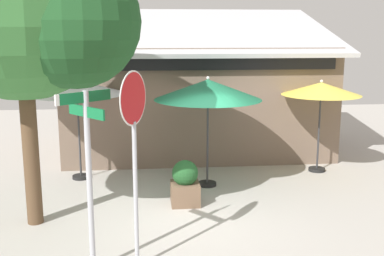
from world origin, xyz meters
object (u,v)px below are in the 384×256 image
street_sign_post (88,162)px  stop_sign (134,131)px  patio_umbrella_forest_green_center (208,90)px  sidewalk_planter (185,183)px  patio_umbrella_ivory_left (77,88)px  patio_umbrella_mustard_right (321,90)px  shade_tree (32,6)px

street_sign_post → stop_sign: stop_sign is taller
patio_umbrella_forest_green_center → sidewalk_planter: (-0.65, -1.20, -1.87)m
patio_umbrella_ivory_left → patio_umbrella_mustard_right: 6.25m
street_sign_post → patio_umbrella_forest_green_center: (2.34, 3.95, 0.58)m
patio_umbrella_ivory_left → sidewalk_planter: size_ratio=2.63×
stop_sign → patio_umbrella_mustard_right: 6.76m
patio_umbrella_mustard_right → sidewalk_planter: patio_umbrella_mustard_right is taller
stop_sign → shade_tree: shade_tree is taller
street_sign_post → shade_tree: size_ratio=0.48×
stop_sign → sidewalk_planter: (1.00, 2.70, -1.74)m
patio_umbrella_mustard_right → sidewalk_planter: (-3.75, -2.12, -1.73)m
stop_sign → patio_umbrella_forest_green_center: size_ratio=1.18×
stop_sign → patio_umbrella_forest_green_center: bearing=67.1°
stop_sign → patio_umbrella_mustard_right: stop_sign is taller
shade_tree → patio_umbrella_mustard_right: bearing=24.2°
patio_umbrella_forest_green_center → sidewalk_planter: 2.32m
patio_umbrella_mustard_right → shade_tree: shade_tree is taller
stop_sign → patio_umbrella_mustard_right: bearing=45.4°
street_sign_post → patio_umbrella_ivory_left: 4.94m
patio_umbrella_mustard_right → stop_sign: bearing=-134.6°
patio_umbrella_forest_green_center → stop_sign: bearing=-112.9°
patio_umbrella_ivory_left → sidewalk_planter: 3.75m
patio_umbrella_forest_green_center → shade_tree: 4.38m
sidewalk_planter → patio_umbrella_ivory_left: bearing=140.1°
street_sign_post → patio_umbrella_mustard_right: (5.44, 4.87, 0.44)m
sidewalk_planter → stop_sign: bearing=-110.4°
street_sign_post → sidewalk_planter: bearing=58.4°
shade_tree → sidewalk_planter: (2.80, 0.82, -3.66)m
patio_umbrella_ivory_left → patio_umbrella_forest_green_center: 3.27m
patio_umbrella_ivory_left → patio_umbrella_forest_green_center: size_ratio=0.97×
patio_umbrella_ivory_left → patio_umbrella_forest_green_center: bearing=-15.8°
patio_umbrella_forest_green_center → patio_umbrella_mustard_right: 3.24m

